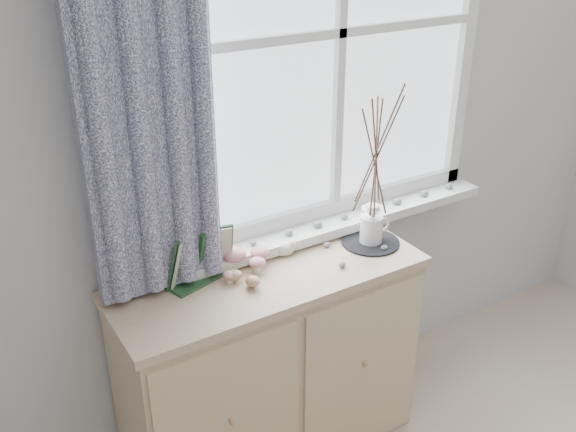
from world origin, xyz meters
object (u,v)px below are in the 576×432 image
object	(u,v)px
twig_pitcher	(376,152)
toadstool_cluster	(244,258)
sideboard	(271,366)
botanical_book	(202,258)

from	to	relation	value
twig_pitcher	toadstool_cluster	bearing A→B (deg)	-166.32
sideboard	toadstool_cluster	size ratio (longest dim) A/B	5.42
sideboard	toadstool_cluster	xyz separation A→B (m)	(-0.06, 0.09, 0.47)
twig_pitcher	sideboard	bearing A→B (deg)	-156.80
botanical_book	twig_pitcher	distance (m)	0.76
botanical_book	toadstool_cluster	world-z (taller)	botanical_book
sideboard	botanical_book	world-z (taller)	botanical_book
sideboard	botanical_book	distance (m)	0.58
botanical_book	twig_pitcher	xyz separation A→B (m)	(0.70, -0.08, 0.29)
sideboard	toadstool_cluster	bearing A→B (deg)	124.09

